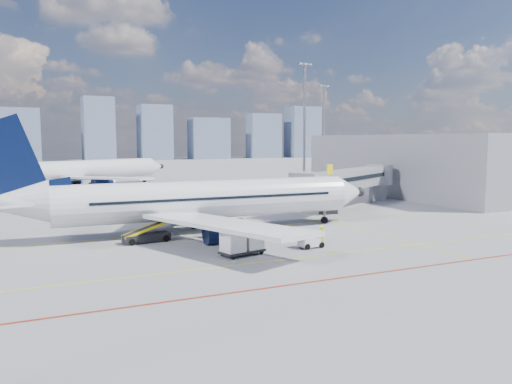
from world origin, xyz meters
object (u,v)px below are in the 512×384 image
(ramp_worker, at_px, (322,237))
(second_aircraft, at_px, (80,171))
(main_aircraft, at_px, (193,201))
(cargo_dolly, at_px, (242,242))
(belt_loader, at_px, (148,235))
(baggage_tug, at_px, (310,240))

(ramp_worker, bearing_deg, second_aircraft, 27.43)
(main_aircraft, bearing_deg, cargo_dolly, -84.86)
(cargo_dolly, bearing_deg, ramp_worker, -15.28)
(cargo_dolly, distance_m, belt_loader, 10.05)
(baggage_tug, bearing_deg, second_aircraft, 96.40)
(second_aircraft, distance_m, ramp_worker, 67.41)
(second_aircraft, relative_size, ramp_worker, 20.14)
(belt_loader, distance_m, ramp_worker, 15.49)
(baggage_tug, xyz_separation_m, belt_loader, (-11.98, 8.16, -0.05))
(main_aircraft, distance_m, belt_loader, 6.10)
(cargo_dolly, bearing_deg, second_aircraft, 81.26)
(second_aircraft, distance_m, cargo_dolly, 66.18)
(baggage_tug, distance_m, ramp_worker, 1.07)
(second_aircraft, bearing_deg, belt_loader, -114.20)
(main_aircraft, bearing_deg, ramp_worker, -52.07)
(cargo_dolly, height_order, ramp_worker, cargo_dolly)
(main_aircraft, xyz_separation_m, ramp_worker, (8.00, -10.81, -2.28))
(main_aircraft, height_order, ramp_worker, main_aircraft)
(baggage_tug, xyz_separation_m, ramp_worker, (1.00, -0.28, 0.27))
(main_aircraft, distance_m, ramp_worker, 13.64)
(second_aircraft, xyz_separation_m, cargo_dolly, (6.15, -65.86, -2.13))
(cargo_dolly, bearing_deg, main_aircraft, 79.62)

